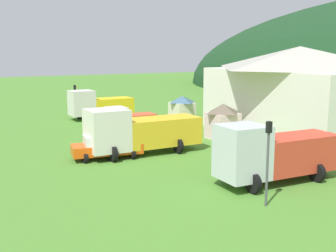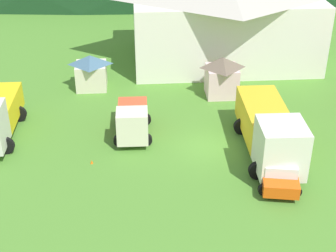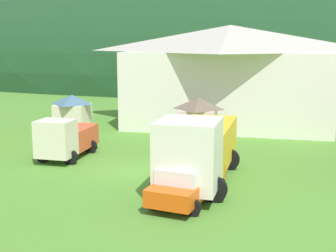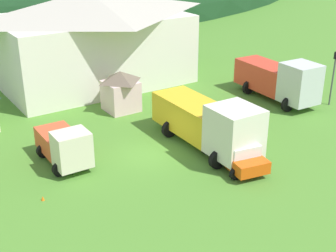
{
  "view_description": "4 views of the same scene",
  "coord_description": "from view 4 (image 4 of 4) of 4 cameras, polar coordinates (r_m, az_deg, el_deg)",
  "views": [
    {
      "loc": [
        30.71,
        -14.23,
        7.41
      ],
      "look_at": [
        0.36,
        3.1,
        1.23
      ],
      "focal_mm": 45.21,
      "sensor_mm": 36.0,
      "label": 1
    },
    {
      "loc": [
        -4.43,
        -26.65,
        16.63
      ],
      "look_at": [
        -2.42,
        0.81,
        1.19
      ],
      "focal_mm": 53.69,
      "sensor_mm": 36.0,
      "label": 2
    },
    {
      "loc": [
        6.92,
        -22.21,
        6.78
      ],
      "look_at": [
        1.12,
        2.89,
        1.92
      ],
      "focal_mm": 49.49,
      "sensor_mm": 36.0,
      "label": 3
    },
    {
      "loc": [
        -12.98,
        -21.6,
        12.86
      ],
      "look_at": [
        1.94,
        0.88,
        1.12
      ],
      "focal_mm": 49.77,
      "sensor_mm": 36.0,
      "label": 4
    }
  ],
  "objects": [
    {
      "name": "depot_building",
      "position": [
        40.99,
        -9.39,
        10.79
      ],
      "size": [
        16.53,
        11.01,
        7.86
      ],
      "color": "white",
      "rests_on": "ground"
    },
    {
      "name": "play_shed_pink",
      "position": [
        34.66,
        -5.82,
        4.36
      ],
      "size": [
        2.48,
        2.45,
        3.03
      ],
      "color": "beige",
      "rests_on": "ground"
    },
    {
      "name": "ground_plane",
      "position": [
        28.29,
        -2.29,
        -3.55
      ],
      "size": [
        200.0,
        200.0,
        0.0
      ],
      "primitive_type": "plane",
      "color": "#4C842D"
    },
    {
      "name": "heavy_rig_striped",
      "position": [
        28.49,
        5.06,
        0.47
      ],
      "size": [
        3.47,
        8.51,
        3.46
      ],
      "rotation": [
        0.0,
        0.0,
        -1.59
      ],
      "color": "silver",
      "rests_on": "ground"
    },
    {
      "name": "traffic_light_east",
      "position": [
        37.42,
        19.61,
        6.15
      ],
      "size": [
        0.2,
        0.32,
        4.17
      ],
      "color": "#4C4C51",
      "rests_on": "ground"
    },
    {
      "name": "service_pickup_orange",
      "position": [
        27.08,
        8.16,
        -3.13
      ],
      "size": [
        2.91,
        5.09,
        1.66
      ],
      "rotation": [
        0.0,
        0.0,
        -1.75
      ],
      "color": "#EA5310",
      "rests_on": "ground"
    },
    {
      "name": "traffic_cone_near_pickup",
      "position": [
        24.71,
        -15.06,
        -8.77
      ],
      "size": [
        0.36,
        0.36,
        0.47
      ],
      "primitive_type": "cone",
      "color": "orange",
      "rests_on": "ground"
    },
    {
      "name": "tow_truck_silver",
      "position": [
        37.42,
        13.52,
        5.61
      ],
      "size": [
        3.39,
        7.68,
        3.5
      ],
      "rotation": [
        0.0,
        0.0,
        -1.63
      ],
      "color": "silver",
      "rests_on": "ground"
    },
    {
      "name": "light_truck_cream",
      "position": [
        27.34,
        -12.52,
        -2.33
      ],
      "size": [
        2.48,
        4.57,
        2.43
      ],
      "rotation": [
        0.0,
        0.0,
        -1.59
      ],
      "color": "beige",
      "rests_on": "ground"
    }
  ]
}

